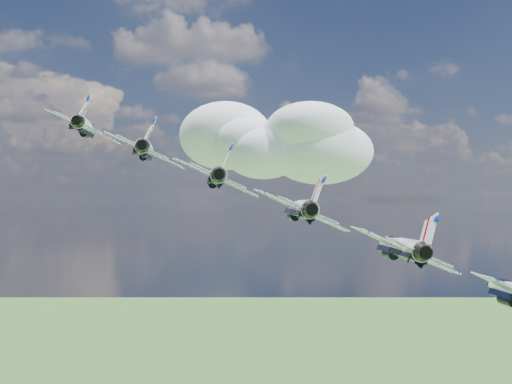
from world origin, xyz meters
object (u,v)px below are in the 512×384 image
object	(u,v)px
jet_1	(146,150)
jet_2	(216,177)
jet_0	(86,127)
jet_4	(399,247)
jet_3	(299,209)

from	to	relation	value
jet_1	jet_2	world-z (taller)	jet_1
jet_0	jet_1	world-z (taller)	jet_0
jet_2	jet_4	xyz separation A→B (m)	(14.75, -16.39, -7.18)
jet_2	jet_3	distance (m)	11.59
jet_1	jet_4	xyz separation A→B (m)	(22.13, -24.58, -10.76)
jet_0	jet_3	distance (m)	34.78
jet_3	jet_4	bearing A→B (deg)	-39.55
jet_0	jet_4	size ratio (longest dim) A/B	1.00
jet_4	jet_1	bearing A→B (deg)	140.45
jet_2	jet_4	distance (m)	23.19
jet_2	jet_3	size ratio (longest dim) A/B	1.00
jet_0	jet_2	size ratio (longest dim) A/B	1.00
jet_0	jet_3	world-z (taller)	jet_0
jet_2	jet_1	bearing A→B (deg)	140.45
jet_3	jet_4	world-z (taller)	jet_3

